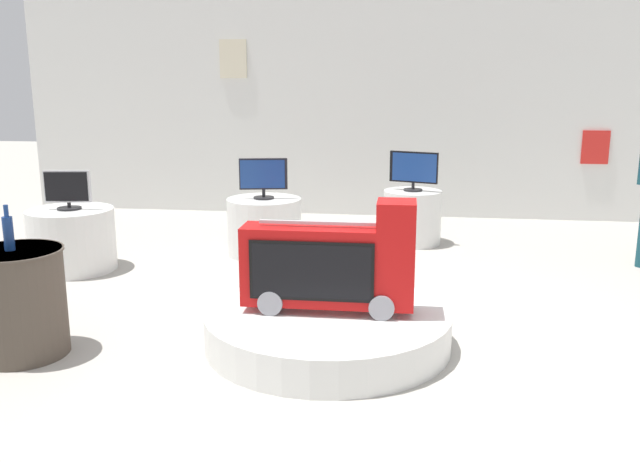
{
  "coord_description": "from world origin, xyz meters",
  "views": [
    {
      "loc": [
        0.23,
        -4.61,
        1.94
      ],
      "look_at": [
        -0.53,
        1.01,
        0.64
      ],
      "focal_mm": 37.75,
      "sensor_mm": 36.0,
      "label": 1
    }
  ],
  "objects_px": {
    "display_pedestal_right_rear": "(72,240)",
    "tv_on_right_rear": "(68,190)",
    "novelty_firetruck_tv": "(331,266)",
    "tv_on_left_rear": "(263,177)",
    "bottle_on_side_table": "(8,232)",
    "side_table_round": "(19,302)",
    "display_pedestal_left_rear": "(264,227)",
    "tv_on_center_rear": "(414,169)",
    "main_display_pedestal": "(328,327)",
    "display_pedestal_center_rear": "(412,217)"
  },
  "relations": [
    {
      "from": "display_pedestal_right_rear",
      "to": "tv_on_right_rear",
      "type": "xyz_separation_m",
      "value": [
        -0.0,
        -0.0,
        0.52
      ]
    },
    {
      "from": "novelty_firetruck_tv",
      "to": "display_pedestal_right_rear",
      "type": "bearing_deg",
      "value": 150.2
    },
    {
      "from": "tv_on_left_rear",
      "to": "bottle_on_side_table",
      "type": "xyz_separation_m",
      "value": [
        -1.14,
        -2.98,
        0.02
      ]
    },
    {
      "from": "tv_on_left_rear",
      "to": "side_table_round",
      "type": "bearing_deg",
      "value": -110.75
    },
    {
      "from": "display_pedestal_left_rear",
      "to": "tv_on_center_rear",
      "type": "distance_m",
      "value": 1.89
    },
    {
      "from": "main_display_pedestal",
      "to": "side_table_round",
      "type": "bearing_deg",
      "value": -167.66
    },
    {
      "from": "main_display_pedestal",
      "to": "display_pedestal_center_rear",
      "type": "height_order",
      "value": "display_pedestal_center_rear"
    },
    {
      "from": "tv_on_center_rear",
      "to": "tv_on_right_rear",
      "type": "relative_size",
      "value": 1.2
    },
    {
      "from": "tv_on_left_rear",
      "to": "tv_on_right_rear",
      "type": "xyz_separation_m",
      "value": [
        -1.82,
        -0.87,
        -0.04
      ]
    },
    {
      "from": "display_pedestal_left_rear",
      "to": "tv_on_right_rear",
      "type": "xyz_separation_m",
      "value": [
        -1.83,
        -0.87,
        0.52
      ]
    },
    {
      "from": "display_pedestal_center_rear",
      "to": "bottle_on_side_table",
      "type": "distance_m",
      "value": 4.69
    },
    {
      "from": "novelty_firetruck_tv",
      "to": "bottle_on_side_table",
      "type": "height_order",
      "value": "novelty_firetruck_tv"
    },
    {
      "from": "display_pedestal_right_rear",
      "to": "tv_on_right_rear",
      "type": "height_order",
      "value": "tv_on_right_rear"
    },
    {
      "from": "display_pedestal_center_rear",
      "to": "tv_on_right_rear",
      "type": "xyz_separation_m",
      "value": [
        -3.46,
        -1.62,
        0.52
      ]
    },
    {
      "from": "side_table_round",
      "to": "novelty_firetruck_tv",
      "type": "bearing_deg",
      "value": 12.02
    },
    {
      "from": "side_table_round",
      "to": "display_pedestal_left_rear",
      "type": "bearing_deg",
      "value": 69.26
    },
    {
      "from": "tv_on_center_rear",
      "to": "tv_on_right_rear",
      "type": "bearing_deg",
      "value": -154.93
    },
    {
      "from": "tv_on_left_rear",
      "to": "display_pedestal_center_rear",
      "type": "xyz_separation_m",
      "value": [
        1.63,
        0.76,
        -0.56
      ]
    },
    {
      "from": "display_pedestal_right_rear",
      "to": "bottle_on_side_table",
      "type": "height_order",
      "value": "bottle_on_side_table"
    },
    {
      "from": "main_display_pedestal",
      "to": "display_pedestal_left_rear",
      "type": "height_order",
      "value": "display_pedestal_left_rear"
    },
    {
      "from": "bottle_on_side_table",
      "to": "side_table_round",
      "type": "bearing_deg",
      "value": 38.91
    },
    {
      "from": "side_table_round",
      "to": "bottle_on_side_table",
      "type": "xyz_separation_m",
      "value": [
        -0.01,
        -0.01,
        0.51
      ]
    },
    {
      "from": "tv_on_left_rear",
      "to": "tv_on_center_rear",
      "type": "xyz_separation_m",
      "value": [
        1.64,
        0.75,
        0.01
      ]
    },
    {
      "from": "main_display_pedestal",
      "to": "side_table_round",
      "type": "distance_m",
      "value": 2.21
    },
    {
      "from": "display_pedestal_left_rear",
      "to": "bottle_on_side_table",
      "type": "xyz_separation_m",
      "value": [
        -1.14,
        -2.98,
        0.58
      ]
    },
    {
      "from": "tv_on_center_rear",
      "to": "side_table_round",
      "type": "bearing_deg",
      "value": -126.57
    },
    {
      "from": "main_display_pedestal",
      "to": "tv_on_left_rear",
      "type": "height_order",
      "value": "tv_on_left_rear"
    },
    {
      "from": "display_pedestal_right_rear",
      "to": "main_display_pedestal",
      "type": "bearing_deg",
      "value": -29.91
    },
    {
      "from": "novelty_firetruck_tv",
      "to": "tv_on_right_rear",
      "type": "distance_m",
      "value": 3.31
    },
    {
      "from": "main_display_pedestal",
      "to": "tv_on_center_rear",
      "type": "bearing_deg",
      "value": 79.29
    },
    {
      "from": "tv_on_right_rear",
      "to": "bottle_on_side_table",
      "type": "height_order",
      "value": "bottle_on_side_table"
    },
    {
      "from": "display_pedestal_center_rear",
      "to": "display_pedestal_left_rear",
      "type": "bearing_deg",
      "value": -155.24
    },
    {
      "from": "novelty_firetruck_tv",
      "to": "display_pedestal_left_rear",
      "type": "relative_size",
      "value": 1.52
    },
    {
      "from": "display_pedestal_left_rear",
      "to": "bottle_on_side_table",
      "type": "distance_m",
      "value": 3.25
    },
    {
      "from": "bottle_on_side_table",
      "to": "display_pedestal_right_rear",
      "type": "bearing_deg",
      "value": 107.93
    },
    {
      "from": "main_display_pedestal",
      "to": "tv_on_center_rear",
      "type": "xyz_separation_m",
      "value": [
        0.62,
        3.25,
        0.76
      ]
    },
    {
      "from": "main_display_pedestal",
      "to": "side_table_round",
      "type": "xyz_separation_m",
      "value": [
        -2.14,
        -0.47,
        0.26
      ]
    },
    {
      "from": "novelty_firetruck_tv",
      "to": "display_pedestal_right_rear",
      "type": "xyz_separation_m",
      "value": [
        -2.87,
        1.64,
        -0.29
      ]
    },
    {
      "from": "display_pedestal_center_rear",
      "to": "display_pedestal_right_rear",
      "type": "distance_m",
      "value": 3.82
    },
    {
      "from": "display_pedestal_left_rear",
      "to": "display_pedestal_center_rear",
      "type": "distance_m",
      "value": 1.8
    },
    {
      "from": "display_pedestal_center_rear",
      "to": "tv_on_right_rear",
      "type": "relative_size",
      "value": 1.46
    },
    {
      "from": "tv_on_left_rear",
      "to": "tv_on_right_rear",
      "type": "bearing_deg",
      "value": -154.63
    },
    {
      "from": "display_pedestal_center_rear",
      "to": "tv_on_center_rear",
      "type": "bearing_deg",
      "value": -71.89
    },
    {
      "from": "tv_on_center_rear",
      "to": "side_table_round",
      "type": "xyz_separation_m",
      "value": [
        -2.76,
        -3.72,
        -0.49
      ]
    },
    {
      "from": "display_pedestal_left_rear",
      "to": "novelty_firetruck_tv",
      "type": "bearing_deg",
      "value": -67.38
    },
    {
      "from": "display_pedestal_center_rear",
      "to": "bottle_on_side_table",
      "type": "xyz_separation_m",
      "value": [
        -2.77,
        -3.74,
        0.58
      ]
    },
    {
      "from": "main_display_pedestal",
      "to": "bottle_on_side_table",
      "type": "bearing_deg",
      "value": -167.44
    },
    {
      "from": "tv_on_center_rear",
      "to": "display_pedestal_right_rear",
      "type": "distance_m",
      "value": 3.86
    },
    {
      "from": "display_pedestal_left_rear",
      "to": "tv_on_left_rear",
      "type": "relative_size",
      "value": 1.57
    },
    {
      "from": "tv_on_left_rear",
      "to": "main_display_pedestal",
      "type": "bearing_deg",
      "value": -67.77
    }
  ]
}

